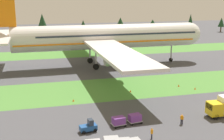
# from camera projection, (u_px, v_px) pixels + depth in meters

# --- Properties ---
(grass_strip_near) EXTENTS (320.00, 16.59, 0.01)m
(grass_strip_near) POSITION_uv_depth(u_px,v_px,m) (102.00, 89.00, 66.31)
(grass_strip_near) COLOR #4C8438
(grass_strip_near) RESTS_ON ground
(grass_strip_far) EXTENTS (320.00, 16.59, 0.01)m
(grass_strip_far) POSITION_uv_depth(u_px,v_px,m) (75.00, 53.00, 108.75)
(grass_strip_far) COLOR #4C8438
(grass_strip_far) RESTS_ON ground
(airliner) EXTENTS (64.67, 79.54, 24.35)m
(airliner) POSITION_uv_depth(u_px,v_px,m) (101.00, 37.00, 86.61)
(airliner) COLOR silver
(airliner) RESTS_ON ground
(baggage_tug) EXTENTS (2.76, 1.66, 1.97)m
(baggage_tug) POSITION_uv_depth(u_px,v_px,m) (89.00, 127.00, 45.26)
(baggage_tug) COLOR #1E4C8E
(baggage_tug) RESTS_ON ground
(cargo_dolly_lead) EXTENTS (2.39, 1.80, 1.55)m
(cargo_dolly_lead) POSITION_uv_depth(u_px,v_px,m) (119.00, 121.00, 47.13)
(cargo_dolly_lead) COLOR #A3A3A8
(cargo_dolly_lead) RESTS_ON ground
(cargo_dolly_second) EXTENTS (2.39, 1.80, 1.55)m
(cargo_dolly_second) POSITION_uv_depth(u_px,v_px,m) (135.00, 118.00, 48.23)
(cargo_dolly_second) COLOR #A3A3A8
(cargo_dolly_second) RESTS_ON ground
(ground_crew_marshaller) EXTENTS (0.40, 0.45, 1.74)m
(ground_crew_marshaller) POSITION_uv_depth(u_px,v_px,m) (182.00, 119.00, 47.89)
(ground_crew_marshaller) COLOR black
(ground_crew_marshaller) RESTS_ON ground
(ground_crew_loader) EXTENTS (0.36, 0.54, 1.74)m
(ground_crew_loader) POSITION_uv_depth(u_px,v_px,m) (152.00, 133.00, 42.94)
(ground_crew_loader) COLOR black
(ground_crew_loader) RESTS_ON ground
(taxiway_marker_0) EXTENTS (0.44, 0.44, 0.54)m
(taxiway_marker_0) POSITION_uv_depth(u_px,v_px,m) (179.00, 85.00, 68.21)
(taxiway_marker_0) COLOR orange
(taxiway_marker_0) RESTS_ON ground
(taxiway_marker_1) EXTENTS (0.44, 0.44, 0.45)m
(taxiway_marker_1) POSITION_uv_depth(u_px,v_px,m) (73.00, 100.00, 58.55)
(taxiway_marker_1) COLOR orange
(taxiway_marker_1) RESTS_ON ground
(taxiway_marker_2) EXTENTS (0.44, 0.44, 0.47)m
(taxiway_marker_2) POSITION_uv_depth(u_px,v_px,m) (195.00, 88.00, 66.15)
(taxiway_marker_2) COLOR orange
(taxiway_marker_2) RESTS_ON ground
(taxiway_marker_3) EXTENTS (0.44, 0.44, 0.49)m
(taxiway_marker_3) POSITION_uv_depth(u_px,v_px,m) (130.00, 91.00, 64.27)
(taxiway_marker_3) COLOR orange
(taxiway_marker_3) RESTS_ON ground
(distant_tree_line) EXTENTS (186.02, 9.77, 11.92)m
(distant_tree_line) POSITION_uv_depth(u_px,v_px,m) (52.00, 24.00, 150.09)
(distant_tree_line) COLOR #4C3823
(distant_tree_line) RESTS_ON ground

